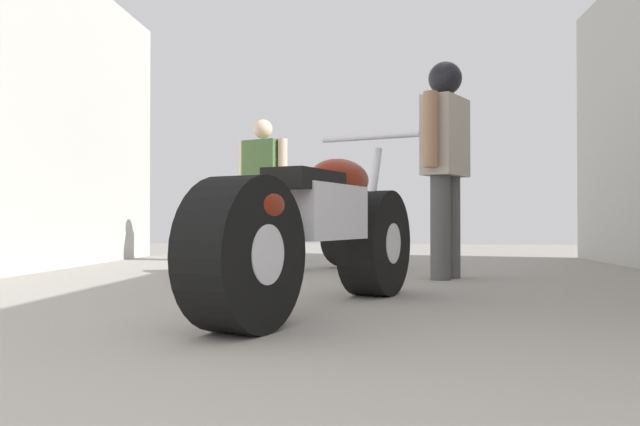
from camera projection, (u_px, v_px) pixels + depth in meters
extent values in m
plane|color=gray|center=(341.00, 289.00, 4.40)|extent=(17.78, 17.78, 0.00)
cylinder|color=black|center=(375.00, 243.00, 4.03)|extent=(0.48, 0.71, 0.66)
cylinder|color=silver|center=(375.00, 243.00, 4.03)|extent=(0.33, 0.33, 0.25)
cylinder|color=black|center=(243.00, 254.00, 2.68)|extent=(0.48, 0.71, 0.66)
cylinder|color=silver|center=(243.00, 254.00, 2.68)|extent=(0.33, 0.33, 0.25)
cube|color=silver|center=(322.00, 212.00, 3.36)|extent=(0.48, 0.71, 0.29)
ellipsoid|color=maroon|center=(340.00, 179.00, 3.57)|extent=(0.45, 0.60, 0.23)
cube|color=black|center=(305.00, 181.00, 3.19)|extent=(0.40, 0.55, 0.10)
ellipsoid|color=maroon|center=(249.00, 205.00, 2.73)|extent=(0.42, 0.52, 0.25)
cylinder|color=silver|center=(372.00, 194.00, 4.00)|extent=(0.14, 0.26, 0.60)
cylinder|color=silver|center=(370.00, 137.00, 3.97)|extent=(0.61, 0.27, 0.04)
cylinder|color=silver|center=(268.00, 269.00, 3.14)|extent=(0.30, 0.57, 0.09)
cylinder|color=black|center=(349.00, 240.00, 6.51)|extent=(0.57, 0.52, 0.56)
cylinder|color=silver|center=(349.00, 240.00, 6.51)|extent=(0.31, 0.31, 0.21)
cylinder|color=black|center=(237.00, 242.00, 5.80)|extent=(0.57, 0.52, 0.56)
cylinder|color=silver|center=(237.00, 242.00, 5.80)|extent=(0.31, 0.31, 0.21)
cube|color=silver|center=(296.00, 225.00, 6.16)|extent=(0.57, 0.52, 0.25)
ellipsoid|color=#1E4728|center=(313.00, 209.00, 6.27)|extent=(0.50, 0.46, 0.19)
cube|color=black|center=(282.00, 211.00, 6.07)|extent=(0.45, 0.41, 0.09)
ellipsoid|color=#1E4728|center=(241.00, 223.00, 5.83)|extent=(0.44, 0.42, 0.21)
cylinder|color=silver|center=(346.00, 214.00, 6.49)|extent=(0.20, 0.17, 0.51)
cylinder|color=silver|center=(343.00, 185.00, 6.48)|extent=(0.37, 0.44, 0.03)
cylinder|color=silver|center=(266.00, 250.00, 6.11)|extent=(0.43, 0.36, 0.08)
cylinder|color=#4C4C4C|center=(256.00, 227.00, 7.46)|extent=(0.20, 0.20, 0.80)
cylinder|color=#4C4C4C|center=(270.00, 227.00, 7.36)|extent=(0.20, 0.20, 0.80)
cube|color=#476638|center=(263.00, 167.00, 7.42)|extent=(0.50, 0.41, 0.61)
cylinder|color=beige|center=(244.00, 166.00, 7.56)|extent=(0.15, 0.15, 0.56)
cylinder|color=beige|center=(283.00, 163.00, 7.28)|extent=(0.15, 0.15, 0.56)
sphere|color=beige|center=(263.00, 129.00, 7.43)|extent=(0.22, 0.22, 0.22)
cylinder|color=#4C4C4C|center=(451.00, 227.00, 5.28)|extent=(0.22, 0.22, 0.84)
cylinder|color=#4C4C4C|center=(440.00, 228.00, 5.11)|extent=(0.22, 0.22, 0.84)
cube|color=#B2A899|center=(445.00, 137.00, 5.20)|extent=(0.44, 0.53, 0.64)
cylinder|color=#9E7051|center=(459.00, 137.00, 5.44)|extent=(0.16, 0.16, 0.59)
cylinder|color=#9E7051|center=(431.00, 129.00, 4.96)|extent=(0.16, 0.16, 0.59)
sphere|color=black|center=(445.00, 81.00, 5.21)|extent=(0.23, 0.23, 0.23)
sphere|color=black|center=(445.00, 79.00, 5.21)|extent=(0.27, 0.27, 0.27)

